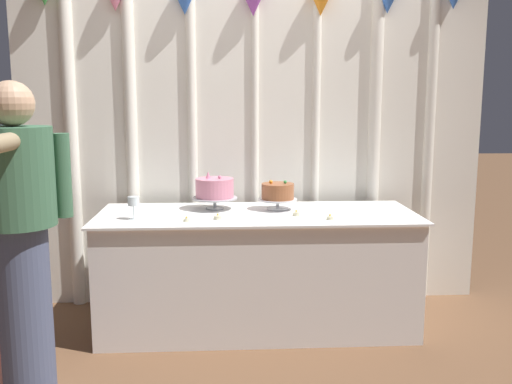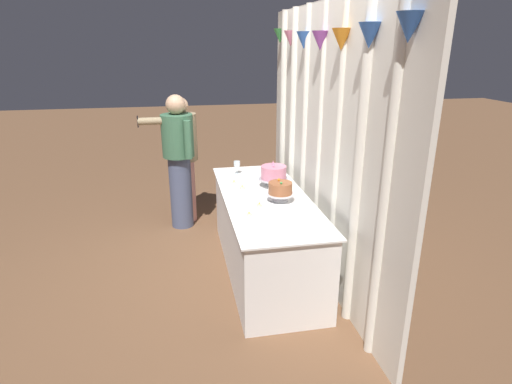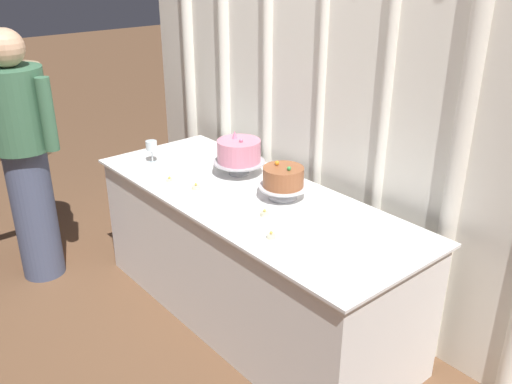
{
  "view_description": "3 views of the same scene",
  "coord_description": "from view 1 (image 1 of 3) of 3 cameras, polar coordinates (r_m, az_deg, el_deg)",
  "views": [
    {
      "loc": [
        -0.21,
        -3.5,
        1.51
      ],
      "look_at": [
        -0.01,
        0.05,
        0.93
      ],
      "focal_mm": 39.46,
      "sensor_mm": 36.0,
      "label": 1
    },
    {
      "loc": [
        3.65,
        -0.69,
        2.15
      ],
      "look_at": [
        0.03,
        0.01,
        0.84
      ],
      "focal_mm": 29.42,
      "sensor_mm": 36.0,
      "label": 2
    },
    {
      "loc": [
        2.12,
        -1.64,
        2.02
      ],
      "look_at": [
        0.08,
        0.07,
        0.83
      ],
      "focal_mm": 38.7,
      "sensor_mm": 36.0,
      "label": 3
    }
  ],
  "objects": [
    {
      "name": "ground_plane",
      "position": [
        3.82,
        0.2,
        -13.95
      ],
      "size": [
        24.0,
        24.0,
        0.0
      ],
      "primitive_type": "plane",
      "color": "brown"
    },
    {
      "name": "draped_curtain",
      "position": [
        4.14,
        -0.66,
        6.5
      ],
      "size": [
        3.41,
        0.16,
        2.5
      ],
      "color": "white",
      "rests_on": "ground_plane"
    },
    {
      "name": "cake_table",
      "position": [
        3.78,
        0.11,
        -7.92
      ],
      "size": [
        2.08,
        0.79,
        0.78
      ],
      "color": "white",
      "rests_on": "ground_plane"
    },
    {
      "name": "cake_display_nearleft",
      "position": [
        3.8,
        -4.22,
        0.29
      ],
      "size": [
        0.3,
        0.3,
        0.26
      ],
      "color": "#B2B2B7",
      "rests_on": "cake_table"
    },
    {
      "name": "cake_display_nearright",
      "position": [
        3.78,
        2.22,
        -0.1
      ],
      "size": [
        0.26,
        0.26,
        0.2
      ],
      "color": "silver",
      "rests_on": "cake_table"
    },
    {
      "name": "wine_glass",
      "position": [
        3.55,
        -12.32,
        -1.02
      ],
      "size": [
        0.07,
        0.07,
        0.14
      ],
      "color": "silver",
      "rests_on": "cake_table"
    },
    {
      "name": "tealight_far_left",
      "position": [
        3.46,
        -7.06,
        -2.82
      ],
      "size": [
        0.04,
        0.04,
        0.03
      ],
      "color": "beige",
      "rests_on": "cake_table"
    },
    {
      "name": "tealight_near_left",
      "position": [
        3.5,
        -3.9,
        -2.58
      ],
      "size": [
        0.05,
        0.05,
        0.04
      ],
      "color": "beige",
      "rests_on": "cake_table"
    },
    {
      "name": "tealight_near_right",
      "position": [
        3.6,
        4.11,
        -2.24
      ],
      "size": [
        0.04,
        0.04,
        0.04
      ],
      "color": "beige",
      "rests_on": "cake_table"
    },
    {
      "name": "tealight_far_right",
      "position": [
        3.51,
        7.51,
        -2.62
      ],
      "size": [
        0.04,
        0.04,
        0.04
      ],
      "color": "beige",
      "rests_on": "cake_table"
    },
    {
      "name": "guest_man_pink_jacket",
      "position": [
        3.08,
        -22.83,
        -3.5
      ],
      "size": [
        0.5,
        0.5,
        1.61
      ],
      "color": "#4C5675",
      "rests_on": "ground_plane"
    }
  ]
}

